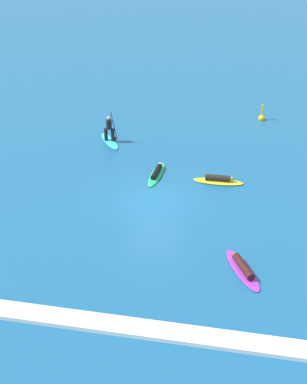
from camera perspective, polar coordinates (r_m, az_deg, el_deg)
ground_plane at (r=28.80m, az=-0.00°, el=-0.87°), size 120.00×120.00×0.00m
surfer_on_green_board at (r=31.22m, az=0.32°, el=1.97°), size 0.81×3.03×0.38m
surfer_on_purple_board at (r=24.11m, az=9.05°, el=-7.62°), size 2.04×3.03×0.42m
surfer_on_teal_board at (r=35.21m, az=-4.50°, el=5.78°), size 2.01×2.60×2.02m
surfer_on_yellow_board at (r=30.65m, az=6.61°, el=1.23°), size 2.75×0.80×0.43m
marker_buoy at (r=39.27m, az=10.95°, el=7.45°), size 0.46×0.46×1.24m
wave_crest at (r=21.38m, az=-4.90°, el=-13.20°), size 23.90×0.90×0.18m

